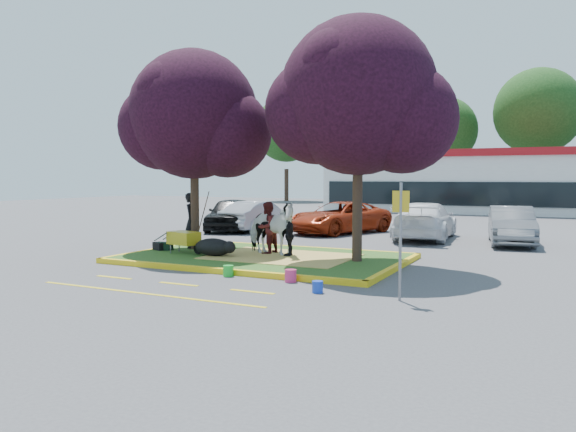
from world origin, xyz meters
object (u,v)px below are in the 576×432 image
at_px(calf, 213,247).
at_px(car_black, 231,214).
at_px(wheelbarrow, 184,238).
at_px(handler, 192,220).
at_px(bucket_green, 228,271).
at_px(bucket_blue, 317,287).
at_px(bucket_pink, 291,276).
at_px(car_silver, 257,216).
at_px(sign_post, 401,228).
at_px(cow, 271,228).

relative_size(calf, car_black, 0.27).
bearing_deg(wheelbarrow, handler, 128.44).
relative_size(bucket_green, bucket_blue, 1.09).
xyz_separation_m(calf, handler, (-1.70, 1.29, 0.66)).
distance_m(bucket_pink, car_silver, 13.00).
distance_m(wheelbarrow, sign_post, 8.27).
distance_m(bucket_green, car_black, 12.36).
height_order(bucket_pink, car_black, car_black).
height_order(bucket_blue, car_silver, car_silver).
relative_size(wheelbarrow, sign_post, 0.74).
bearing_deg(sign_post, wheelbarrow, 147.65).
relative_size(handler, bucket_green, 6.51).
bearing_deg(cow, calf, 134.97).
bearing_deg(car_silver, sign_post, 135.08).
height_order(handler, car_black, handler).
bearing_deg(cow, handler, 95.08).
distance_m(handler, car_silver, 7.78).
distance_m(handler, car_black, 7.75).
relative_size(cow, wheelbarrow, 1.09).
distance_m(sign_post, bucket_pink, 3.29).
bearing_deg(sign_post, car_black, 123.68).
relative_size(handler, wheelbarrow, 1.04).
bearing_deg(sign_post, cow, 131.58).
height_order(cow, bucket_green, cow).
distance_m(bucket_green, car_silver, 12.14).
height_order(wheelbarrow, car_silver, car_silver).
bearing_deg(wheelbarrow, sign_post, -7.65).
distance_m(cow, car_black, 9.64).
bearing_deg(bucket_pink, cow, 125.20).
distance_m(bucket_pink, car_black, 13.37).
relative_size(wheelbarrow, car_black, 0.39).
bearing_deg(sign_post, calf, 145.08).
bearing_deg(handler, cow, -108.39).
height_order(cow, calf, cow).
relative_size(calf, wheelbarrow, 0.69).
xyz_separation_m(handler, car_silver, (-1.74, 7.58, -0.38)).
relative_size(handler, sign_post, 0.76).
bearing_deg(bucket_pink, bucket_green, 180.00).
distance_m(handler, bucket_blue, 7.68).
bearing_deg(wheelbarrow, bucket_blue, -13.58).
distance_m(cow, bucket_blue, 5.13).
height_order(calf, sign_post, sign_post).
bearing_deg(calf, bucket_pink, -41.19).
xyz_separation_m(wheelbarrow, bucket_green, (3.00, -2.18, -0.47)).
height_order(handler, bucket_pink, handler).
relative_size(bucket_green, car_black, 0.06).
xyz_separation_m(bucket_green, bucket_pink, (1.76, 0.00, 0.01)).
relative_size(sign_post, bucket_blue, 9.31).
bearing_deg(sign_post, bucket_pink, 152.92).
xyz_separation_m(sign_post, bucket_blue, (-1.82, -0.01, -1.36)).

